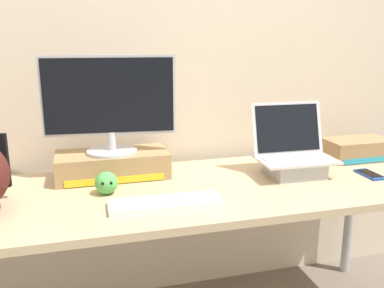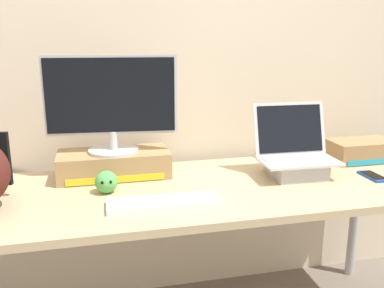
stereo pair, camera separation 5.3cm
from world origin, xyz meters
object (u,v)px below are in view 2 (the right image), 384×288
at_px(external_keyboard, 163,202).
at_px(plush_toy, 106,182).
at_px(open_laptop, 295,161).
at_px(toner_box_yellow, 114,164).
at_px(toner_box_cyan, 362,150).
at_px(desktop_monitor, 111,103).
at_px(cell_phone, 373,176).

height_order(external_keyboard, plush_toy, plush_toy).
distance_m(open_laptop, plush_toy, 0.82).
bearing_deg(toner_box_yellow, plush_toy, -101.54).
bearing_deg(toner_box_yellow, toner_box_cyan, -1.90).
height_order(toner_box_yellow, plush_toy, toner_box_yellow).
bearing_deg(toner_box_cyan, toner_box_yellow, 178.10).
xyz_separation_m(open_laptop, plush_toy, (-0.82, -0.03, -0.02)).
xyz_separation_m(desktop_monitor, external_keyboard, (0.15, -0.38, -0.31)).
bearing_deg(desktop_monitor, external_keyboard, -62.30).
distance_m(external_keyboard, toner_box_cyan, 1.10).
bearing_deg(plush_toy, toner_box_cyan, 7.54).
xyz_separation_m(desktop_monitor, cell_phone, (1.09, -0.28, -0.32)).
bearing_deg(cell_phone, plush_toy, 176.13).
bearing_deg(cell_phone, toner_box_cyan, 65.88).
bearing_deg(toner_box_cyan, desktop_monitor, 178.15).
bearing_deg(open_laptop, toner_box_yellow, 168.78).
height_order(cell_phone, toner_box_cyan, toner_box_cyan).
relative_size(toner_box_yellow, toner_box_cyan, 1.49).
distance_m(plush_toy, toner_box_cyan, 1.26).
xyz_separation_m(desktop_monitor, plush_toy, (-0.04, -0.20, -0.28)).
bearing_deg(cell_phone, external_keyboard, -173.90).
bearing_deg(toner_box_yellow, cell_phone, -14.56).
xyz_separation_m(toner_box_yellow, toner_box_cyan, (1.20, -0.04, -0.00)).
relative_size(toner_box_yellow, cell_phone, 3.36).
xyz_separation_m(external_keyboard, plush_toy, (-0.20, 0.18, 0.03)).
distance_m(external_keyboard, plush_toy, 0.27).
distance_m(desktop_monitor, open_laptop, 0.83).
distance_m(desktop_monitor, cell_phone, 1.17).
distance_m(toner_box_yellow, cell_phone, 1.13).
xyz_separation_m(external_keyboard, toner_box_cyan, (1.05, 0.34, 0.04)).
bearing_deg(external_keyboard, desktop_monitor, 113.79).
height_order(desktop_monitor, toner_box_cyan, desktop_monitor).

